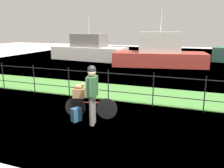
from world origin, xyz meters
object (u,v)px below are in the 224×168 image
object	(u,v)px
terrier_dog	(80,86)
moored_boat_far	(89,50)
wooden_crate	(79,93)
moored_boat_mid	(159,54)
backpack_on_paving	(76,115)
bicycle_main	(90,107)
cyclist_person	(92,90)

from	to	relation	value
terrier_dog	moored_boat_far	size ratio (longest dim) A/B	0.05
wooden_crate	moored_boat_mid	xyz separation A→B (m)	(0.55, 10.87, 0.09)
moored_boat_far	backpack_on_paving	bearing A→B (deg)	-65.64
backpack_on_paving	moored_boat_far	world-z (taller)	moored_boat_far
bicycle_main	cyclist_person	size ratio (longest dim) A/B	0.93
terrier_dog	backpack_on_paving	size ratio (longest dim) A/B	0.81
terrier_dog	cyclist_person	xyz separation A→B (m)	(0.57, -0.33, 0.02)
moored_boat_far	terrier_dog	bearing A→B (deg)	-65.21
moored_boat_mid	bicycle_main	bearing A→B (deg)	-91.16
bicycle_main	terrier_dog	xyz separation A→B (m)	(-0.31, -0.07, 0.65)
cyclist_person	backpack_on_paving	bearing A→B (deg)	177.22
cyclist_person	moored_boat_far	bearing A→B (deg)	116.33
moored_boat_far	moored_boat_mid	bearing A→B (deg)	-12.17
bicycle_main	moored_boat_far	bearing A→B (deg)	116.09
backpack_on_paving	moored_boat_far	bearing A→B (deg)	51.23
backpack_on_paving	wooden_crate	bearing A→B (deg)	36.84
moored_boat_far	cyclist_person	bearing A→B (deg)	-63.67
wooden_crate	terrier_dog	xyz separation A→B (m)	(0.02, 0.01, 0.21)
bicycle_main	moored_boat_mid	xyz separation A→B (m)	(0.22, 10.79, 0.52)
cyclist_person	backpack_on_paving	distance (m)	0.97
wooden_crate	backpack_on_paving	bearing A→B (deg)	-80.03
cyclist_person	bicycle_main	bearing A→B (deg)	123.05
bicycle_main	wooden_crate	xyz separation A→B (m)	(-0.33, -0.07, 0.43)
terrier_dog	bicycle_main	bearing A→B (deg)	12.57
backpack_on_paving	moored_boat_mid	distance (m)	11.20
terrier_dog	cyclist_person	size ratio (longest dim) A/B	0.19
bicycle_main	cyclist_person	bearing A→B (deg)	-56.95
bicycle_main	backpack_on_paving	xyz separation A→B (m)	(-0.28, -0.38, -0.14)
wooden_crate	moored_boat_mid	size ratio (longest dim) A/B	0.05
wooden_crate	cyclist_person	bearing A→B (deg)	-29.05
terrier_dog	wooden_crate	bearing A→B (deg)	-167.43
bicycle_main	cyclist_person	world-z (taller)	cyclist_person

